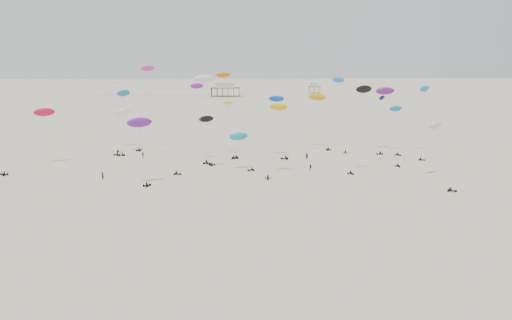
{
  "coord_description": "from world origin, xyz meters",
  "views": [
    {
      "loc": [
        -4.81,
        -14.67,
        28.35
      ],
      "look_at": [
        0.0,
        88.0,
        7.0
      ],
      "focal_mm": 35.0,
      "sensor_mm": 36.0,
      "label": 1
    }
  ],
  "objects_px": {
    "pavilion_main": "(225,91)",
    "pavilion_small": "(314,89)",
    "rig_9": "(240,141)",
    "rig_0": "(276,124)",
    "rig_4": "(424,101)",
    "spectator_0": "(103,179)"
  },
  "relations": [
    {
      "from": "rig_0",
      "to": "rig_9",
      "type": "distance_m",
      "value": 11.54
    },
    {
      "from": "rig_0",
      "to": "rig_4",
      "type": "relative_size",
      "value": 0.8
    },
    {
      "from": "rig_0",
      "to": "spectator_0",
      "type": "height_order",
      "value": "rig_0"
    },
    {
      "from": "pavilion_small",
      "to": "pavilion_main",
      "type": "bearing_deg",
      "value": -156.8
    },
    {
      "from": "rig_0",
      "to": "rig_4",
      "type": "distance_m",
      "value": 52.28
    },
    {
      "from": "rig_0",
      "to": "spectator_0",
      "type": "bearing_deg",
      "value": 6.06
    },
    {
      "from": "pavilion_main",
      "to": "rig_9",
      "type": "height_order",
      "value": "rig_9"
    },
    {
      "from": "pavilion_small",
      "to": "rig_9",
      "type": "relative_size",
      "value": 0.91
    },
    {
      "from": "pavilion_main",
      "to": "rig_9",
      "type": "distance_m",
      "value": 240.64
    },
    {
      "from": "rig_0",
      "to": "rig_9",
      "type": "height_order",
      "value": "rig_0"
    },
    {
      "from": "spectator_0",
      "to": "pavilion_main",
      "type": "bearing_deg",
      "value": -65.87
    },
    {
      "from": "pavilion_main",
      "to": "pavilion_small",
      "type": "distance_m",
      "value": 76.16
    },
    {
      "from": "rig_4",
      "to": "spectator_0",
      "type": "bearing_deg",
      "value": -35.54
    },
    {
      "from": "pavilion_main",
      "to": "rig_4",
      "type": "height_order",
      "value": "rig_4"
    },
    {
      "from": "pavilion_main",
      "to": "rig_9",
      "type": "xyz_separation_m",
      "value": [
        7.04,
        -240.51,
        3.22
      ]
    },
    {
      "from": "pavilion_small",
      "to": "rig_9",
      "type": "bearing_deg",
      "value": -103.1
    },
    {
      "from": "pavilion_main",
      "to": "rig_0",
      "type": "height_order",
      "value": "rig_0"
    },
    {
      "from": "rig_0",
      "to": "pavilion_small",
      "type": "bearing_deg",
      "value": -98.91
    },
    {
      "from": "pavilion_main",
      "to": "pavilion_small",
      "type": "relative_size",
      "value": 2.33
    },
    {
      "from": "pavilion_main",
      "to": "rig_9",
      "type": "relative_size",
      "value": 2.13
    },
    {
      "from": "rig_0",
      "to": "rig_9",
      "type": "relative_size",
      "value": 1.78
    },
    {
      "from": "rig_9",
      "to": "spectator_0",
      "type": "distance_m",
      "value": 34.49
    }
  ]
}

